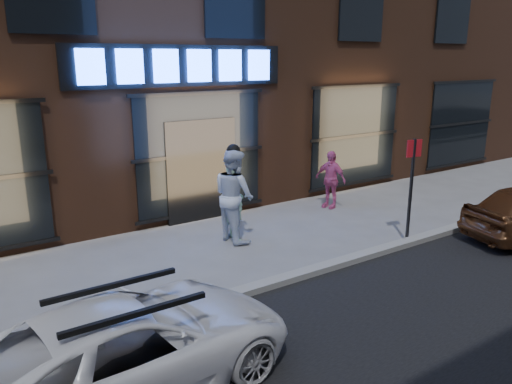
# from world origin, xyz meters

# --- Properties ---
(ground) EXTENTS (90.00, 90.00, 0.00)m
(ground) POSITION_xyz_m (0.00, 0.00, 0.00)
(ground) COLOR slate
(ground) RESTS_ON ground
(curb) EXTENTS (60.00, 0.25, 0.12)m
(curb) POSITION_xyz_m (0.00, 0.00, 0.06)
(curb) COLOR gray
(curb) RESTS_ON ground
(storefront_building) EXTENTS (30.20, 8.28, 10.30)m
(storefront_building) POSITION_xyz_m (-0.00, 7.99, 5.15)
(storefront_building) COLOR #54301E
(storefront_building) RESTS_ON ground
(man_bowtie) EXTENTS (0.51, 0.68, 1.67)m
(man_bowtie) POSITION_xyz_m (-0.08, 2.31, 0.84)
(man_bowtie) COLOR #A6DAC0
(man_bowtie) RESTS_ON ground
(man_cap) EXTENTS (0.80, 1.00, 1.98)m
(man_cap) POSITION_xyz_m (-0.10, 2.29, 0.99)
(man_cap) COLOR white
(man_cap) RESTS_ON ground
(passerby) EXTENTS (0.59, 0.94, 1.49)m
(passerby) POSITION_xyz_m (3.21, 2.96, 0.75)
(passerby) COLOR #DD5B98
(passerby) RESTS_ON ground
(white_suv) EXTENTS (4.24, 2.31, 1.13)m
(white_suv) POSITION_xyz_m (-3.73, -1.30, 0.56)
(white_suv) COLOR white
(white_suv) RESTS_ON ground
(sign_post) EXTENTS (0.35, 0.10, 2.20)m
(sign_post) POSITION_xyz_m (2.86, 0.14, 1.33)
(sign_post) COLOR #262628
(sign_post) RESTS_ON ground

